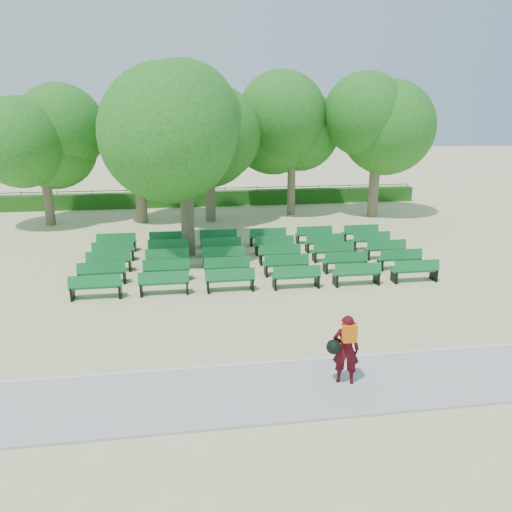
# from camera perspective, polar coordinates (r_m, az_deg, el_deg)

# --- Properties ---
(ground) EXTENTS (120.00, 120.00, 0.00)m
(ground) POSITION_cam_1_polar(r_m,az_deg,el_deg) (17.45, -2.46, -2.63)
(ground) COLOR #C9C285
(paving) EXTENTS (30.00, 2.20, 0.06)m
(paving) POSITION_cam_1_polar(r_m,az_deg,el_deg) (10.78, 1.96, -15.27)
(paving) COLOR #A8A7A4
(paving) RESTS_ON ground
(curb) EXTENTS (30.00, 0.12, 0.10)m
(curb) POSITION_cam_1_polar(r_m,az_deg,el_deg) (11.75, 0.92, -12.28)
(curb) COLOR silver
(curb) RESTS_ON ground
(hedge) EXTENTS (26.00, 0.70, 0.90)m
(hedge) POSITION_cam_1_polar(r_m,az_deg,el_deg) (30.91, -5.31, 6.57)
(hedge) COLOR #1F5716
(hedge) RESTS_ON ground
(fence) EXTENTS (26.00, 0.10, 1.02)m
(fence) POSITION_cam_1_polar(r_m,az_deg,el_deg) (31.38, -5.33, 5.88)
(fence) COLOR black
(fence) RESTS_ON ground
(tree_line) EXTENTS (21.80, 6.80, 7.04)m
(tree_line) POSITION_cam_1_polar(r_m,az_deg,el_deg) (27.07, -4.76, 4.21)
(tree_line) COLOR #26741F
(tree_line) RESTS_ON ground
(bench_array) EXTENTS (1.61, 0.56, 1.00)m
(bench_array) POSITION_cam_1_polar(r_m,az_deg,el_deg) (19.02, -0.49, -0.74)
(bench_array) COLOR #13712F
(bench_array) RESTS_ON ground
(tree_among) EXTENTS (5.28, 5.28, 7.19)m
(tree_among) POSITION_cam_1_polar(r_m,az_deg,el_deg) (19.73, -8.20, 13.64)
(tree_among) COLOR brown
(tree_among) RESTS_ON ground
(person) EXTENTS (0.77, 0.52, 1.55)m
(person) POSITION_cam_1_polar(r_m,az_deg,el_deg) (10.83, 10.14, -10.36)
(person) COLOR #3F090E
(person) RESTS_ON ground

